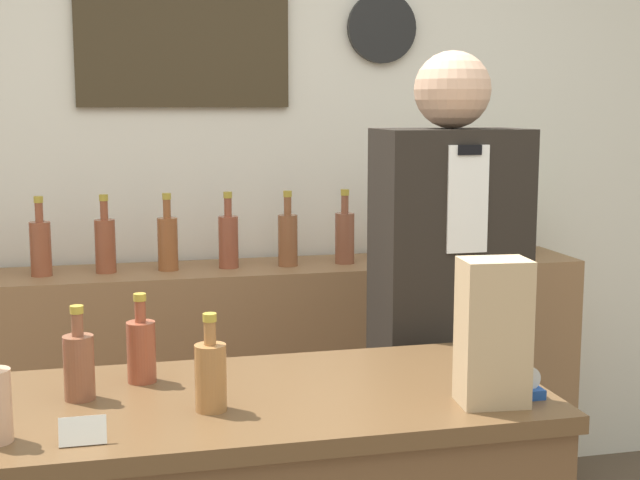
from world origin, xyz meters
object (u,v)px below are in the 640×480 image
object	(u,v)px
paper_bag	(493,332)
tape_dispenser	(524,388)
potted_plant	(505,208)
shopkeeper	(447,339)

from	to	relation	value
paper_bag	tape_dispenser	distance (m)	0.16
potted_plant	tape_dispenser	world-z (taller)	potted_plant
shopkeeper	tape_dispenser	bearing A→B (deg)	-97.44
tape_dispenser	potted_plant	bearing A→B (deg)	66.71
potted_plant	paper_bag	size ratio (longest dim) A/B	1.04
potted_plant	tape_dispenser	xyz separation A→B (m)	(-0.62, -1.44, -0.23)
potted_plant	paper_bag	xyz separation A→B (m)	(-0.71, -1.46, -0.09)
paper_bag	shopkeeper	bearing A→B (deg)	75.95
potted_plant	shopkeeper	bearing A→B (deg)	-125.19
shopkeeper	paper_bag	bearing A→B (deg)	-104.05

